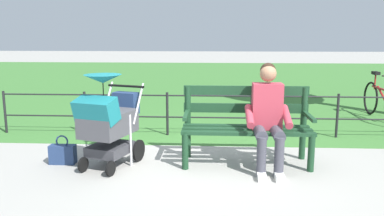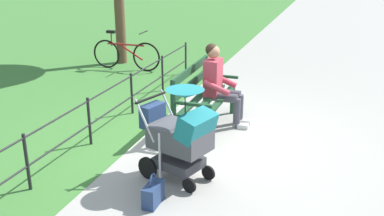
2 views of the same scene
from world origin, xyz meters
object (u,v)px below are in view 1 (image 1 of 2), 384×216
Objects in this scene: person_on_bench at (268,114)px; handbag at (63,154)px; bicycle at (381,100)px; stroller at (108,120)px; park_bench at (246,122)px.

person_on_bench reaches higher than handbag.
stroller is at bearing 33.78° from bicycle.
person_on_bench is (-0.24, 0.22, 0.15)m from park_bench.
bicycle is (-2.52, -2.91, -0.31)m from person_on_bench.
bicycle is at bearing -150.34° from handbag.
park_bench is at bearing -43.22° from person_on_bench.
handbag is (2.31, 0.20, -0.40)m from park_bench.
person_on_bench reaches higher than stroller.
person_on_bench is 1.11× the size of stroller.
stroller reaches higher than bicycle.
park_bench is 1.26× the size of person_on_bench.
bicycle is (-4.45, -2.97, -0.23)m from stroller.
bicycle reaches higher than handbag.
person_on_bench is 1.93m from stroller.
person_on_bench is 0.77× the size of bicycle.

